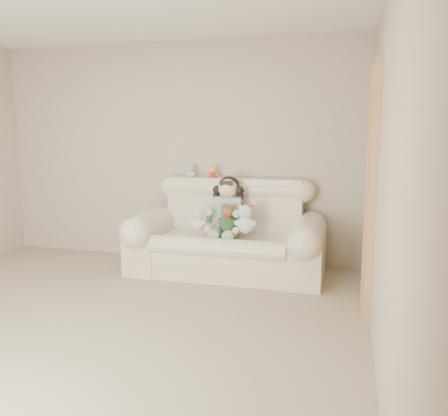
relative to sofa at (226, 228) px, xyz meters
The scene contains 11 objects.
floor 2.20m from the sofa, 110.91° to the right, with size 5.00×5.00×0.00m, color gray.
wall_back 1.21m from the sofa, 146.48° to the left, with size 4.50×4.50×0.00m, color tan.
wall_right 2.61m from the sofa, 53.29° to the right, with size 5.00×5.00×0.00m, color tan.
sofa is the anchor object (origin of this frame).
door_panel 1.66m from the sofa, 22.37° to the right, with size 0.06×0.90×2.10m, color #B17D4C.
seated_child 0.25m from the sofa, 91.97° to the left, with size 0.40×0.49×0.66m, color #29784C, non-canonical shape.
brown_teddy 0.20m from the sofa, 69.62° to the right, with size 0.22×0.17×0.35m, color brown, non-canonical shape.
white_cat 0.33m from the sofa, 30.31° to the right, with size 0.24×0.18×0.37m, color silver, non-canonical shape.
cream_teddy 0.33m from the sofa, 155.05° to the right, with size 0.18×0.14×0.28m, color beige, non-canonical shape.
yellow_mini_bear 0.73m from the sofa, 125.63° to the left, with size 0.11×0.08×0.17m, color yellow, non-canonical shape.
grey_mini_plush 0.87m from the sofa, 146.28° to the left, with size 0.13×0.10×0.20m, color #B9BAC1, non-canonical shape.
Camera 1 is at (2.04, -2.81, 1.54)m, focal length 37.33 mm.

